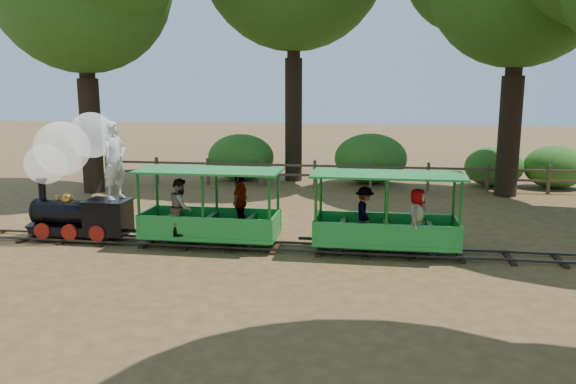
# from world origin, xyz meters

# --- Properties ---
(ground) EXTENTS (90.00, 90.00, 0.00)m
(ground) POSITION_xyz_m (0.00, 0.00, 0.00)
(ground) COLOR olive
(ground) RESTS_ON ground
(track) EXTENTS (22.00, 1.00, 0.10)m
(track) POSITION_xyz_m (0.00, 0.00, 0.07)
(track) COLOR #3F3D3A
(track) RESTS_ON ground
(locomotive) EXTENTS (2.68, 1.26, 3.08)m
(locomotive) POSITION_xyz_m (-5.81, 0.08, 1.74)
(locomotive) COLOR black
(locomotive) RESTS_ON ground
(carriage_front) EXTENTS (3.21, 1.42, 1.67)m
(carriage_front) POSITION_xyz_m (-2.51, -0.02, 0.79)
(carriage_front) COLOR green
(carriage_front) RESTS_ON track
(carriage_rear) EXTENTS (3.21, 1.33, 1.67)m
(carriage_rear) POSITION_xyz_m (1.42, -0.03, 0.75)
(carriage_rear) COLOR green
(carriage_rear) RESTS_ON track
(fence) EXTENTS (18.10, 0.10, 1.00)m
(fence) POSITION_xyz_m (0.00, 8.00, 0.58)
(fence) COLOR brown
(fence) RESTS_ON ground
(shrub_west) EXTENTS (2.61, 2.00, 1.80)m
(shrub_west) POSITION_xyz_m (-4.05, 9.30, 0.90)
(shrub_west) COLOR #2D6B1E
(shrub_west) RESTS_ON ground
(shrub_mid_w) EXTENTS (2.73, 2.10, 1.89)m
(shrub_mid_w) POSITION_xyz_m (0.97, 9.30, 0.94)
(shrub_mid_w) COLOR #2D6B1E
(shrub_mid_w) RESTS_ON ground
(shrub_mid_e) EXTENTS (2.11, 1.62, 1.46)m
(shrub_mid_e) POSITION_xyz_m (5.45, 9.30, 0.73)
(shrub_mid_e) COLOR #2D6B1E
(shrub_mid_e) RESTS_ON ground
(shrub_east) EXTENTS (2.23, 1.72, 1.55)m
(shrub_east) POSITION_xyz_m (7.58, 9.30, 0.77)
(shrub_east) COLOR #2D6B1E
(shrub_east) RESTS_ON ground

